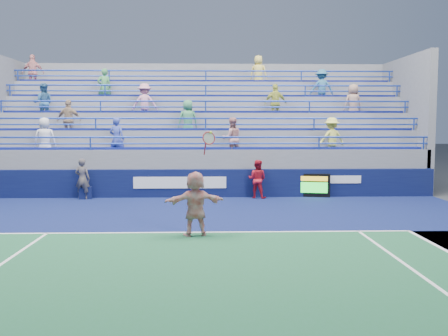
{
  "coord_description": "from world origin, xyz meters",
  "views": [
    {
      "loc": [
        0.11,
        -12.93,
        2.85
      ],
      "look_at": [
        0.6,
        2.5,
        1.5
      ],
      "focal_mm": 40.0,
      "sensor_mm": 36.0,
      "label": 1
    }
  ],
  "objects_px": {
    "serve_speed_board": "(313,185)",
    "tennis_player": "(195,204)",
    "line_judge": "(82,179)",
    "judge_chair": "(86,192)",
    "ball_girl": "(257,179)"
  },
  "relations": [
    {
      "from": "serve_speed_board",
      "to": "tennis_player",
      "type": "distance_m",
      "value": 8.02
    },
    {
      "from": "tennis_player",
      "to": "ball_girl",
      "type": "height_order",
      "value": "tennis_player"
    },
    {
      "from": "ball_girl",
      "to": "judge_chair",
      "type": "bearing_deg",
      "value": 21.92
    },
    {
      "from": "line_judge",
      "to": "tennis_player",
      "type": "bearing_deg",
      "value": 134.65
    },
    {
      "from": "judge_chair",
      "to": "serve_speed_board",
      "type": "bearing_deg",
      "value": 0.9
    },
    {
      "from": "serve_speed_board",
      "to": "ball_girl",
      "type": "height_order",
      "value": "ball_girl"
    },
    {
      "from": "line_judge",
      "to": "ball_girl",
      "type": "height_order",
      "value": "line_judge"
    },
    {
      "from": "serve_speed_board",
      "to": "line_judge",
      "type": "xyz_separation_m",
      "value": [
        -8.87,
        -0.31,
        0.32
      ]
    },
    {
      "from": "ball_girl",
      "to": "line_judge",
      "type": "bearing_deg",
      "value": 23.37
    },
    {
      "from": "judge_chair",
      "to": "tennis_player",
      "type": "xyz_separation_m",
      "value": [
        4.38,
        -6.55,
        0.57
      ]
    },
    {
      "from": "line_judge",
      "to": "ball_girl",
      "type": "distance_m",
      "value": 6.67
    },
    {
      "from": "line_judge",
      "to": "serve_speed_board",
      "type": "bearing_deg",
      "value": -168.27
    },
    {
      "from": "tennis_player",
      "to": "ball_girl",
      "type": "bearing_deg",
      "value": 71.07
    },
    {
      "from": "serve_speed_board",
      "to": "ball_girl",
      "type": "distance_m",
      "value": 2.23
    },
    {
      "from": "judge_chair",
      "to": "tennis_player",
      "type": "bearing_deg",
      "value": -56.2
    }
  ]
}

